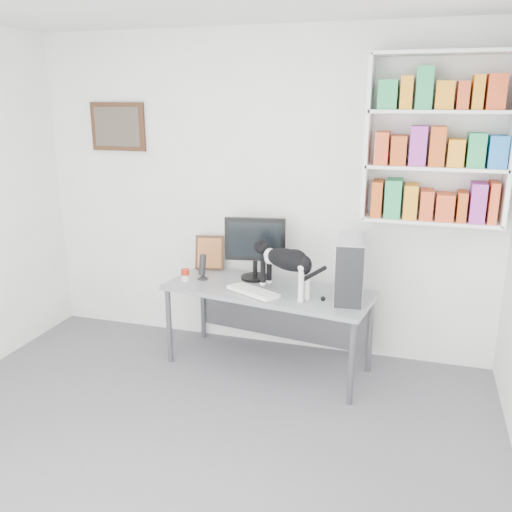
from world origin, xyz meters
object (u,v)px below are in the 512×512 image
at_px(desk, 268,328).
at_px(pc_tower, 350,269).
at_px(cat, 286,271).
at_px(leaning_print, 210,252).
at_px(bookshelf, 437,140).
at_px(monitor, 255,248).
at_px(soup_can, 185,275).
at_px(keyboard, 253,291).
at_px(speaker, 203,266).

distance_m(desk, pc_tower, 0.87).
bearing_deg(cat, leaning_print, 177.92).
distance_m(bookshelf, pc_tower, 1.13).
relative_size(bookshelf, monitor, 2.33).
xyz_separation_m(bookshelf, desk, (-1.19, -0.32, -1.51)).
bearing_deg(soup_can, keyboard, -11.45).
relative_size(soup_can, cat, 0.16).
distance_m(pc_tower, leaning_print, 1.33).
relative_size(pc_tower, speaker, 2.10).
bearing_deg(cat, speaker, -165.52).
bearing_deg(cat, monitor, 164.89).
distance_m(pc_tower, cat, 0.48).
relative_size(monitor, soup_can, 5.26).
xyz_separation_m(leaning_print, soup_can, (-0.08, -0.36, -0.11)).
bearing_deg(soup_can, bookshelf, 9.98).
relative_size(desk, cat, 2.62).
height_order(desk, pc_tower, pc_tower).
bearing_deg(monitor, leaning_print, 152.93).
relative_size(leaning_print, soup_can, 3.08).
bearing_deg(speaker, cat, 6.14).
distance_m(speaker, soup_can, 0.16).
bearing_deg(desk, speaker, -178.02).
bearing_deg(speaker, monitor, 37.48).
xyz_separation_m(monitor, soup_can, (-0.54, -0.22, -0.22)).
xyz_separation_m(bookshelf, keyboard, (-1.27, -0.46, -1.15)).
height_order(bookshelf, soup_can, bookshelf).
distance_m(keyboard, pc_tower, 0.77).
distance_m(desk, cat, 0.57).
height_order(bookshelf, monitor, bookshelf).
xyz_separation_m(monitor, pc_tower, (0.82, -0.24, -0.03)).
bearing_deg(cat, bookshelf, 50.02).
relative_size(monitor, pc_tower, 1.14).
relative_size(keyboard, soup_can, 4.22).
distance_m(leaning_print, cat, 0.92).
distance_m(bookshelf, monitor, 1.63).
height_order(bookshelf, cat, bookshelf).
bearing_deg(pc_tower, monitor, 158.75).
bearing_deg(monitor, keyboard, -85.77).
xyz_separation_m(keyboard, speaker, (-0.51, 0.21, 0.10)).
xyz_separation_m(monitor, speaker, (-0.42, -0.14, -0.16)).
bearing_deg(keyboard, bookshelf, 47.41).
relative_size(keyboard, speaker, 1.92).
relative_size(bookshelf, keyboard, 2.90).
bearing_deg(pc_tower, bookshelf, 28.04).
height_order(keyboard, cat, cat).
xyz_separation_m(bookshelf, soup_can, (-1.90, -0.33, -1.11)).
distance_m(speaker, leaning_print, 0.29).
relative_size(desk, leaning_print, 5.26).
height_order(bookshelf, pc_tower, bookshelf).
bearing_deg(monitor, pc_tower, -26.50).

